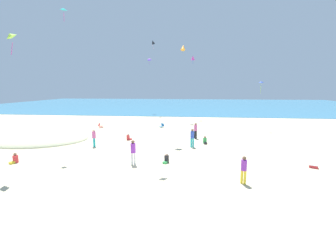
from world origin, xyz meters
name	(u,v)px	position (x,y,z in m)	size (l,w,h in m)	color
ground_plane	(172,134)	(0.00, 10.00, 0.00)	(120.00, 120.00, 0.00)	beige
ocean_water	(183,104)	(0.00, 54.40, 0.03)	(120.00, 60.00, 0.05)	teal
dune_mound	(37,139)	(-13.88, 5.94, 0.00)	(10.62, 7.44, 1.59)	beige
beach_chair_near_camera	(162,125)	(-1.74, 14.03, 0.23)	(0.77, 0.78, 0.53)	#2370B2
beach_chair_far_right	(100,126)	(-9.97, 12.80, 0.28)	(0.82, 0.82, 0.61)	#D13D3D
cooler_box	(313,166)	(10.34, 0.32, 0.11)	(0.62, 0.55, 0.23)	red
person_0	(166,159)	(0.37, 0.30, 0.26)	(0.48, 0.63, 0.71)	black
person_1	(94,137)	(-6.64, 3.79, 0.93)	(0.36, 0.36, 1.62)	#19ADB2
person_2	(133,151)	(-1.88, -0.33, 1.02)	(0.43, 0.43, 1.76)	white
person_3	(15,159)	(-10.44, -0.83, 0.27)	(0.49, 0.65, 0.74)	red
person_4	(244,168)	(5.03, -2.63, 0.92)	(0.44, 0.44, 1.60)	yellow
person_5	(192,137)	(2.26, 4.52, 0.98)	(0.44, 0.44, 1.70)	#19ADB2
person_6	(196,129)	(2.65, 7.90, 0.97)	(0.47, 0.47, 1.68)	black
person_7	(128,138)	(-4.24, 6.53, 0.25)	(0.60, 0.51, 0.67)	red
person_8	(205,141)	(3.51, 5.90, 0.27)	(0.41, 0.63, 0.74)	green
kite_orange	(183,47)	(0.86, 20.15, 11.59)	(0.93, 1.13, 1.32)	orange
kite_blue	(261,82)	(10.84, 13.58, 6.02)	(0.47, 0.38, 1.53)	blue
kite_teal	(63,9)	(-8.03, 2.53, 11.47)	(0.49, 0.47, 1.00)	#1EADAD
kite_lime	(9,35)	(-9.12, -1.73, 8.53)	(0.80, 0.81, 1.38)	#99DB33
kite_purple	(149,59)	(-6.50, 30.37, 11.18)	(1.03, 1.07, 1.33)	purple
kite_magenta	(193,58)	(2.44, 23.33, 10.40)	(0.82, 0.83, 1.45)	#DB3DA8
kite_black	(153,42)	(-5.29, 28.24, 14.13)	(0.91, 0.76, 1.84)	black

